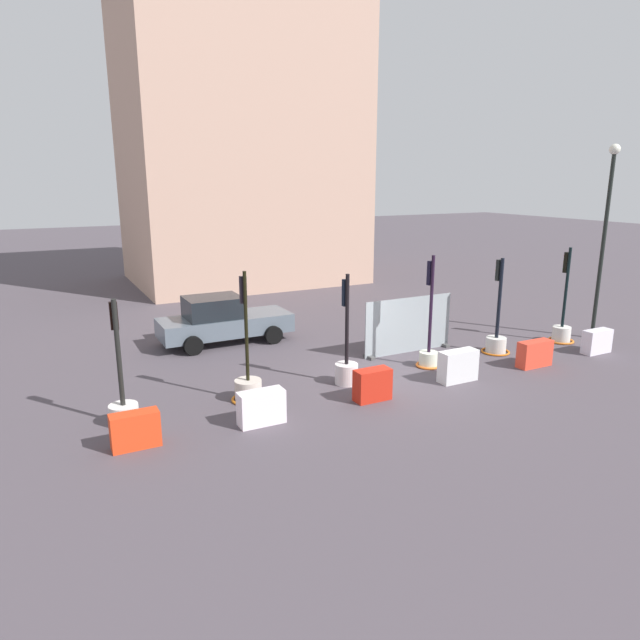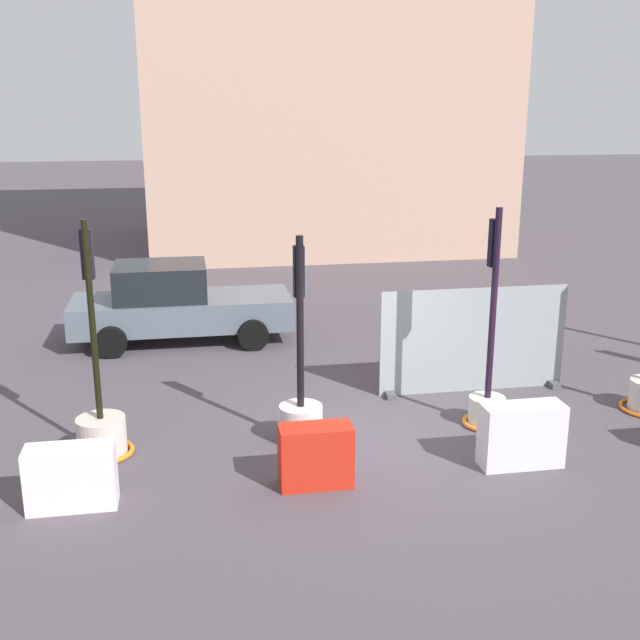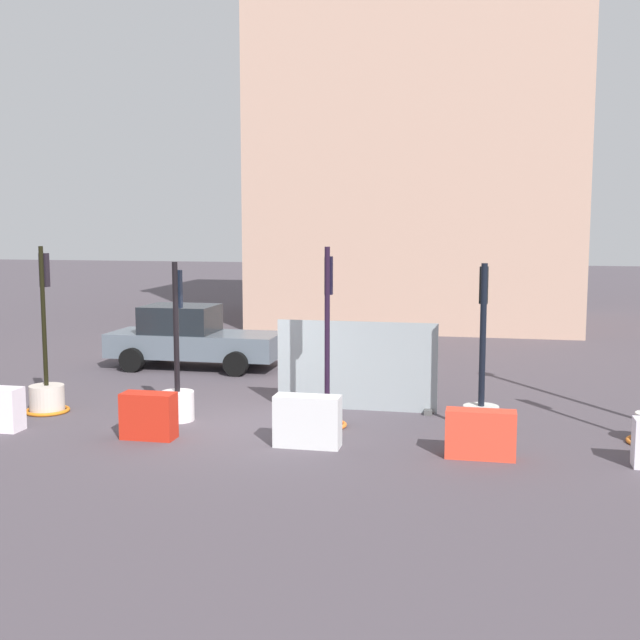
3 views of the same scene
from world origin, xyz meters
name	(u,v)px [view 2 (image 2 of 3)]	position (x,y,z in m)	size (l,w,h in m)	color
ground_plane	(395,442)	(0.00, 0.00, 0.00)	(120.00, 120.00, 0.00)	#4D454D
traffic_light_1	(101,423)	(-4.29, 0.33, 0.48)	(0.90, 0.90, 3.41)	beige
traffic_light_2	(301,405)	(-1.40, 0.25, 0.59)	(0.65, 0.65, 3.13)	silver
traffic_light_3	(488,389)	(1.58, 0.38, 0.60)	(0.76, 0.76, 3.44)	silver
construction_barrier_1	(71,477)	(-4.52, -1.17, 0.41)	(1.10, 0.44, 0.82)	white
construction_barrier_2	(316,456)	(-1.40, -1.13, 0.42)	(0.97, 0.44, 0.84)	red
construction_barrier_3	(522,435)	(1.52, -1.05, 0.45)	(1.16, 0.44, 0.91)	silver
car_grey_saloon	(176,304)	(-3.23, 5.78, 0.80)	(4.58, 2.11, 1.68)	slate
building_main_facade	(317,10)	(1.82, 17.54, 7.95)	(12.26, 9.26, 15.84)	tan
site_fence_panel	(474,343)	(1.90, 1.86, 0.88)	(3.36, 0.50, 1.86)	#8F999E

